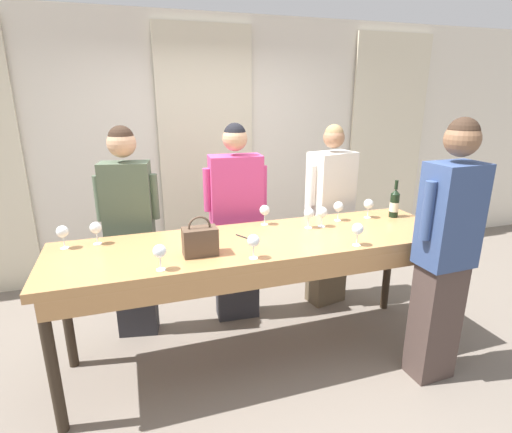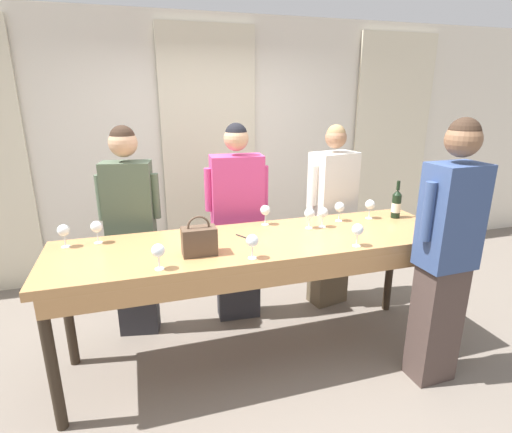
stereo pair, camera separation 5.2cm
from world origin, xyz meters
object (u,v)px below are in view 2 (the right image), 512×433
(wine_glass_front_left, at_px, (358,230))
(guest_pink_top, at_px, (237,223))
(wine_glass_front_mid, at_px, (158,251))
(wine_glass_center_mid, at_px, (63,231))
(wine_bottle, at_px, (396,204))
(guest_olive_jacket, at_px, (131,229))
(guest_cream_sweater, at_px, (331,217))
(wine_glass_near_host, at_px, (323,213))
(wine_glass_front_right, at_px, (252,241))
(wine_glass_back_right, at_px, (96,227))
(wine_glass_center_right, at_px, (309,214))
(wine_glass_back_mid, at_px, (265,211))
(tasting_bar, at_px, (260,252))
(wine_glass_center_left, at_px, (340,207))
(host_pouring, at_px, (446,252))
(handbag, at_px, (199,240))
(wine_glass_back_left, at_px, (370,205))

(wine_glass_front_left, xyz_separation_m, guest_pink_top, (-0.61, 0.96, -0.19))
(wine_glass_front_mid, distance_m, wine_glass_center_mid, 0.81)
(wine_bottle, xyz_separation_m, guest_olive_jacket, (-2.15, 0.47, -0.16))
(guest_cream_sweater, bearing_deg, wine_glass_near_host, -124.16)
(wine_glass_front_right, bearing_deg, wine_glass_back_right, 148.96)
(wine_glass_center_right, distance_m, wine_glass_back_right, 1.56)
(wine_glass_back_mid, bearing_deg, wine_glass_front_mid, -144.67)
(wine_glass_front_left, height_order, wine_glass_front_mid, same)
(wine_glass_center_mid, bearing_deg, wine_glass_center_right, -4.07)
(tasting_bar, distance_m, wine_glass_center_left, 0.82)
(tasting_bar, height_order, wine_glass_center_mid, wine_glass_center_mid)
(guest_cream_sweater, height_order, host_pouring, host_pouring)
(guest_cream_sweater, bearing_deg, wine_glass_center_mid, -170.07)
(wine_glass_front_mid, xyz_separation_m, wine_glass_front_right, (0.58, -0.01, 0.00))
(handbag, distance_m, wine_glass_front_mid, 0.32)
(wine_glass_near_host, distance_m, guest_olive_jacket, 1.55)
(wine_glass_front_right, bearing_deg, tasting_bar, 63.55)
(wine_glass_front_mid, relative_size, wine_glass_front_right, 1.00)
(handbag, distance_m, guest_olive_jacket, 0.91)
(wine_glass_center_right, bearing_deg, wine_glass_back_mid, 148.06)
(wine_glass_front_left, xyz_separation_m, wine_glass_front_mid, (-1.33, 0.01, 0.00))
(wine_glass_back_mid, distance_m, wine_glass_back_right, 1.26)
(wine_glass_front_mid, relative_size, guest_cream_sweater, 0.09)
(wine_glass_front_mid, height_order, wine_glass_back_left, same)
(wine_glass_front_right, bearing_deg, wine_glass_center_right, 36.52)
(wine_glass_center_right, bearing_deg, host_pouring, -46.21)
(wine_glass_center_mid, xyz_separation_m, guest_olive_jacket, (0.43, 0.39, -0.16))
(wine_glass_back_mid, bearing_deg, wine_glass_back_left, -6.28)
(wine_bottle, distance_m, guest_pink_top, 1.36)
(wine_glass_back_left, xyz_separation_m, guest_pink_top, (-1.04, 0.43, -0.19))
(wine_glass_front_right, height_order, wine_glass_back_right, same)
(wine_glass_front_right, xyz_separation_m, wine_glass_back_right, (-0.96, 0.58, 0.00))
(wine_glass_center_right, bearing_deg, wine_glass_back_right, 174.80)
(wine_glass_center_mid, distance_m, guest_olive_jacket, 0.60)
(wine_glass_center_left, relative_size, wine_glass_back_left, 1.00)
(wine_bottle, bearing_deg, handbag, -169.66)
(guest_cream_sweater, bearing_deg, wine_bottle, -53.58)
(wine_bottle, bearing_deg, guest_olive_jacket, 167.58)
(wine_glass_back_mid, bearing_deg, guest_cream_sweater, 23.30)
(guest_cream_sweater, bearing_deg, wine_glass_back_left, -73.60)
(guest_cream_sweater, bearing_deg, guest_pink_top, 180.00)
(wine_glass_back_left, relative_size, host_pouring, 0.09)
(wine_glass_back_mid, distance_m, host_pouring, 1.33)
(wine_glass_center_right, bearing_deg, guest_olive_jacket, 158.84)
(wine_glass_back_right, bearing_deg, wine_glass_center_mid, -175.62)
(wine_glass_front_mid, distance_m, guest_olive_jacket, 0.98)
(guest_pink_top, bearing_deg, wine_glass_center_left, -28.87)
(wine_glass_center_left, xyz_separation_m, wine_glass_back_mid, (-0.61, 0.09, 0.00))
(guest_olive_jacket, bearing_deg, wine_glass_center_mid, -137.84)
(wine_glass_front_left, distance_m, guest_cream_sweater, 1.03)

